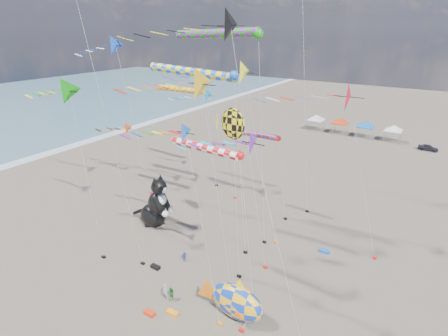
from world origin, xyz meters
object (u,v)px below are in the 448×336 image
at_px(person_adult, 165,292).
at_px(fish_inflatable, 236,302).
at_px(child_blue, 184,256).
at_px(cat_inflatable, 154,201).
at_px(child_green, 171,294).
at_px(parked_car, 428,148).

bearing_deg(person_adult, fish_inflatable, 12.28).
height_order(fish_inflatable, child_blue, fish_inflatable).
relative_size(cat_inflatable, person_adult, 3.92).
bearing_deg(child_blue, child_green, -108.53).
relative_size(cat_inflatable, fish_inflatable, 1.04).
height_order(person_adult, child_green, person_adult).
distance_m(child_blue, parked_car, 50.82).
bearing_deg(person_adult, child_green, 43.39).
relative_size(person_adult, child_green, 1.40).
bearing_deg(fish_inflatable, cat_inflatable, 155.37).
relative_size(fish_inflatable, child_blue, 5.56).
xyz_separation_m(cat_inflatable, parked_car, (23.25, 44.70, -2.47)).
bearing_deg(fish_inflatable, parked_car, 80.04).
bearing_deg(child_blue, person_adult, -113.49).
height_order(cat_inflatable, person_adult, cat_inflatable).
xyz_separation_m(child_green, parked_car, (14.32, 52.48, -0.00)).
bearing_deg(person_adult, parked_car, 71.03).
xyz_separation_m(fish_inflatable, child_green, (-5.32, -1.25, -0.87)).
bearing_deg(parked_car, child_green, 168.20).
bearing_deg(child_green, child_blue, 118.97).
xyz_separation_m(cat_inflatable, person_adult, (8.61, -8.13, -2.25)).
xyz_separation_m(person_adult, child_green, (0.32, 0.34, -0.22)).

